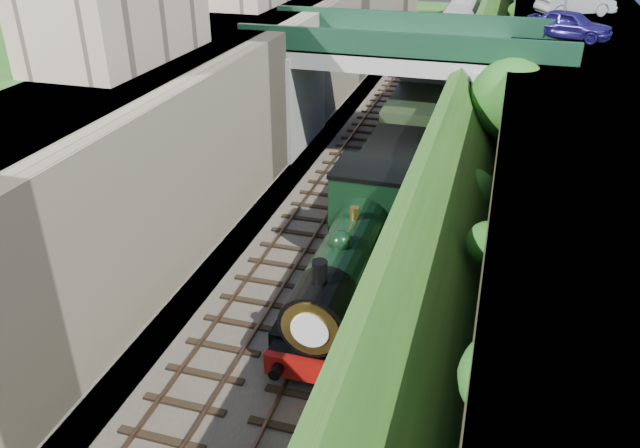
# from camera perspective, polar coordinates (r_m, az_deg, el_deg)

# --- Properties ---
(trackbed) EXTENTS (10.00, 90.00, 0.20)m
(trackbed) POSITION_cam_1_polar(r_m,az_deg,el_deg) (31.39, 5.22, 3.77)
(trackbed) COLOR #473F38
(trackbed) RESTS_ON ground
(retaining_wall) EXTENTS (1.00, 90.00, 7.00)m
(retaining_wall) POSITION_cam_1_polar(r_m,az_deg,el_deg) (31.60, -4.48, 10.58)
(retaining_wall) COLOR #756B56
(retaining_wall) RESTS_ON ground
(street_plateau_left) EXTENTS (6.00, 90.00, 7.00)m
(street_plateau_left) POSITION_cam_1_polar(r_m,az_deg,el_deg) (32.96, -10.29, 10.96)
(street_plateau_left) COLOR #262628
(street_plateau_left) RESTS_ON ground
(street_plateau_right) EXTENTS (8.00, 90.00, 6.25)m
(street_plateau_right) POSITION_cam_1_polar(r_m,az_deg,el_deg) (30.08, 23.59, 6.61)
(street_plateau_right) COLOR #262628
(street_plateau_right) RESTS_ON ground
(embankment_slope) EXTENTS (4.80, 90.00, 6.46)m
(embankment_slope) POSITION_cam_1_polar(r_m,az_deg,el_deg) (28.65, 14.68, 6.17)
(embankment_slope) COLOR #1E4714
(embankment_slope) RESTS_ON ground
(track_left) EXTENTS (2.50, 90.00, 0.20)m
(track_left) POSITION_cam_1_polar(r_m,az_deg,el_deg) (31.73, 1.69, 4.45)
(track_left) COLOR black
(track_left) RESTS_ON trackbed
(track_right) EXTENTS (2.50, 90.00, 0.20)m
(track_right) POSITION_cam_1_polar(r_m,az_deg,el_deg) (31.14, 7.40, 3.74)
(track_right) COLOR black
(track_right) RESTS_ON trackbed
(road_bridge) EXTENTS (16.00, 6.40, 7.25)m
(road_bridge) POSITION_cam_1_polar(r_m,az_deg,el_deg) (33.62, 8.57, 12.46)
(road_bridge) COLOR gray
(road_bridge) RESTS_ON ground
(building_near) EXTENTS (4.00, 8.00, 4.00)m
(building_near) POSITION_cam_1_polar(r_m,az_deg,el_deg) (26.94, -18.14, 18.34)
(building_near) COLOR gray
(building_near) RESTS_ON street_plateau_left
(tree) EXTENTS (3.60, 3.80, 6.60)m
(tree) POSITION_cam_1_polar(r_m,az_deg,el_deg) (29.81, 17.20, 10.66)
(tree) COLOR black
(tree) RESTS_ON ground
(car_blue) EXTENTS (4.55, 3.06, 1.44)m
(car_blue) POSITION_cam_1_polar(r_m,az_deg,el_deg) (35.87, 21.85, 16.58)
(car_blue) COLOR navy
(car_blue) RESTS_ON street_plateau_right
(car_silver) EXTENTS (4.91, 3.64, 1.55)m
(car_silver) POSITION_cam_1_polar(r_m,az_deg,el_deg) (43.23, 22.37, 18.24)
(car_silver) COLOR #9E9DA2
(car_silver) RESTS_ON street_plateau_right
(locomotive) EXTENTS (3.10, 10.22, 3.83)m
(locomotive) POSITION_cam_1_polar(r_m,az_deg,el_deg) (21.49, 2.96, -2.96)
(locomotive) COLOR black
(locomotive) RESTS_ON trackbed
(tender) EXTENTS (2.70, 6.00, 3.05)m
(tender) POSITION_cam_1_polar(r_m,az_deg,el_deg) (28.04, 6.57, 4.04)
(tender) COLOR black
(tender) RESTS_ON trackbed
(coach_front) EXTENTS (2.90, 18.00, 3.70)m
(coach_front) POSITION_cam_1_polar(r_m,az_deg,el_deg) (39.67, 10.05, 11.70)
(coach_front) COLOR black
(coach_front) RESTS_ON trackbed
(coach_middle) EXTENTS (2.90, 18.00, 3.70)m
(coach_middle) POSITION_cam_1_polar(r_m,az_deg,el_deg) (57.90, 12.62, 16.59)
(coach_middle) COLOR black
(coach_middle) RESTS_ON trackbed
(coach_rear) EXTENTS (2.90, 18.00, 3.70)m
(coach_rear) POSITION_cam_1_polar(r_m,az_deg,el_deg) (76.40, 14.00, 19.12)
(coach_rear) COLOR black
(coach_rear) RESTS_ON trackbed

